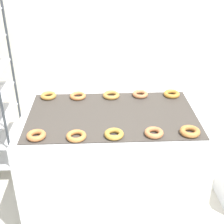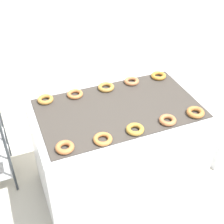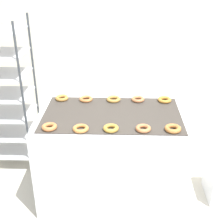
% 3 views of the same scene
% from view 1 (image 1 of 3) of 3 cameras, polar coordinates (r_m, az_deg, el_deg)
% --- Properties ---
extents(wall_back, '(8.00, 0.05, 2.80)m').
position_cam_1_polar(wall_back, '(3.67, -1.03, 16.90)').
color(wall_back, silver).
rests_on(wall_back, ground_plane).
extents(fryer_machine, '(1.44, 0.89, 0.95)m').
position_cam_1_polar(fryer_machine, '(2.74, 0.01, -9.10)').
color(fryer_machine, silver).
rests_on(fryer_machine, ground_plane).
extents(donut_near_leftmost, '(0.14, 0.14, 0.04)m').
position_cam_1_polar(donut_near_leftmost, '(2.24, -13.68, -4.17)').
color(donut_near_leftmost, '#B56938').
rests_on(donut_near_leftmost, fryer_machine).
extents(donut_near_left, '(0.14, 0.14, 0.03)m').
position_cam_1_polar(donut_near_left, '(2.19, -6.55, -4.37)').
color(donut_near_left, '#BA7237').
rests_on(donut_near_left, fryer_machine).
extents(donut_near_center, '(0.14, 0.14, 0.04)m').
position_cam_1_polar(donut_near_center, '(2.20, 0.31, -4.05)').
color(donut_near_center, '#A97E31').
rests_on(donut_near_center, fryer_machine).
extents(donut_near_right, '(0.14, 0.14, 0.04)m').
position_cam_1_polar(donut_near_right, '(2.23, 7.68, -3.77)').
color(donut_near_right, '#AE693D').
rests_on(donut_near_right, fryer_machine).
extents(donut_near_rightmost, '(0.15, 0.15, 0.04)m').
position_cam_1_polar(donut_near_rightmost, '(2.29, 14.05, -3.47)').
color(donut_near_rightmost, '#A96932').
rests_on(donut_near_rightmost, fryer_machine).
extents(donut_far_leftmost, '(0.14, 0.14, 0.04)m').
position_cam_1_polar(donut_far_leftmost, '(2.79, -11.55, 2.93)').
color(donut_far_leftmost, '#AC7734').
rests_on(donut_far_leftmost, fryer_machine).
extents(donut_far_left, '(0.14, 0.14, 0.03)m').
position_cam_1_polar(donut_far_left, '(2.75, -6.25, 2.93)').
color(donut_far_left, '#B66E3A').
rests_on(donut_far_left, fryer_machine).
extents(donut_far_center, '(0.15, 0.15, 0.04)m').
position_cam_1_polar(donut_far_center, '(2.75, -0.15, 3.11)').
color(donut_far_center, '#AD7C38').
rests_on(donut_far_center, fryer_machine).
extents(donut_far_right, '(0.14, 0.14, 0.04)m').
position_cam_1_polar(donut_far_right, '(2.78, 5.18, 3.26)').
color(donut_far_right, '#AB6940').
rests_on(donut_far_right, fryer_machine).
extents(donut_far_rightmost, '(0.14, 0.14, 0.04)m').
position_cam_1_polar(donut_far_rightmost, '(2.82, 10.85, 3.26)').
color(donut_far_rightmost, '#B5782B').
rests_on(donut_far_rightmost, fryer_machine).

